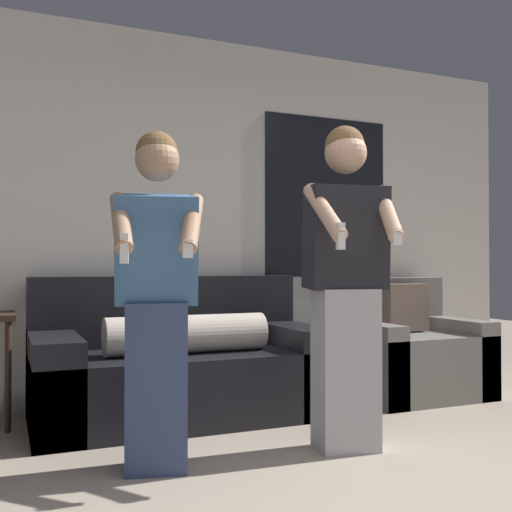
% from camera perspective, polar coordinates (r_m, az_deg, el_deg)
% --- Properties ---
extents(wall_back, '(5.50, 0.07, 2.70)m').
position_cam_1_polar(wall_back, '(4.57, -4.38, 3.70)').
color(wall_back, beige).
rests_on(wall_back, ground_plane).
extents(couch, '(1.86, 0.93, 0.91)m').
position_cam_1_polar(couch, '(4.02, -7.29, -10.50)').
color(couch, black).
rests_on(couch, ground_plane).
extents(armchair, '(0.99, 0.83, 0.89)m').
position_cam_1_polar(armchair, '(4.78, 14.16, -8.95)').
color(armchair, slate).
rests_on(armchair, ground_plane).
extents(person_left, '(0.47, 0.56, 1.63)m').
position_cam_1_polar(person_left, '(2.93, -9.43, -3.87)').
color(person_left, '#384770').
rests_on(person_left, ground_plane).
extents(person_right, '(0.48, 0.51, 1.74)m').
position_cam_1_polar(person_right, '(3.25, 8.56, -2.56)').
color(person_right, '#B2B2B7').
rests_on(person_right, ground_plane).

